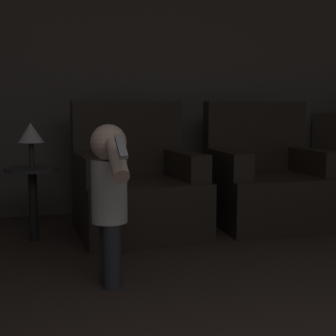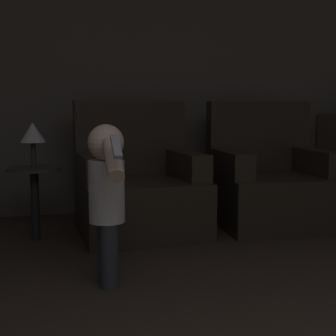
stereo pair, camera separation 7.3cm
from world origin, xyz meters
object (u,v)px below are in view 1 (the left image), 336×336
object	(u,v)px
armchair_right	(267,183)
person_toddler	(109,192)
lamp	(31,134)
armchair_left	(137,189)

from	to	relation	value
armchair_right	person_toddler	distance (m)	1.83
armchair_right	lamp	distance (m)	1.91
person_toddler	lamp	world-z (taller)	person_toddler
armchair_left	armchair_right	world-z (taller)	same
armchair_left	armchair_right	distance (m)	1.10
armchair_right	person_toddler	world-z (taller)	armchair_right
armchair_right	lamp	world-z (taller)	armchair_right
armchair_left	lamp	world-z (taller)	armchair_left
armchair_left	armchair_right	size ratio (longest dim) A/B	1.00
lamp	armchair_right	bearing A→B (deg)	2.03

